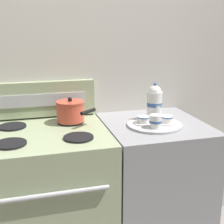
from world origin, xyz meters
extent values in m
cube|color=beige|center=(0.00, 0.36, 1.10)|extent=(6.00, 0.05, 2.20)
cube|color=#9EAD84|center=(-0.32, 0.00, 0.47)|extent=(0.74, 0.66, 0.94)
cylinder|color=silver|center=(-0.32, -0.35, 0.73)|extent=(0.59, 0.02, 0.02)
cylinder|color=black|center=(-0.49, 0.15, 0.94)|extent=(0.17, 0.17, 0.01)
cylinder|color=black|center=(-0.14, 0.15, 0.94)|extent=(0.17, 0.17, 0.01)
cylinder|color=black|center=(-0.49, -0.15, 0.94)|extent=(0.17, 0.17, 0.01)
cylinder|color=black|center=(-0.14, -0.15, 0.94)|extent=(0.17, 0.17, 0.01)
cube|color=#9EAD84|center=(-0.32, 0.31, 1.07)|extent=(0.73, 0.05, 0.23)
cube|color=#B7B7BC|center=(-0.32, 0.28, 1.07)|extent=(0.59, 0.01, 0.08)
cube|color=#939399|center=(0.38, 0.00, 0.47)|extent=(0.62, 0.66, 0.94)
cylinder|color=#D14C38|center=(-0.14, 0.15, 1.01)|extent=(0.17, 0.17, 0.12)
cylinder|color=#D14C38|center=(-0.14, 0.15, 1.08)|extent=(0.18, 0.18, 0.01)
sphere|color=black|center=(-0.14, 0.15, 1.09)|extent=(0.03, 0.03, 0.03)
cylinder|color=black|center=(-0.05, 0.03, 1.04)|extent=(0.11, 0.09, 0.02)
cylinder|color=#B2B2B7|center=(0.35, -0.05, 0.95)|extent=(0.34, 0.34, 0.01)
cylinder|color=white|center=(0.39, 0.05, 1.04)|extent=(0.10, 0.10, 0.18)
cylinder|color=#38609E|center=(0.39, 0.05, 1.05)|extent=(0.10, 0.10, 0.03)
sphere|color=white|center=(0.39, 0.05, 1.13)|extent=(0.08, 0.08, 0.08)
sphere|color=#38609E|center=(0.39, 0.05, 1.18)|extent=(0.02, 0.02, 0.02)
cone|color=white|center=(0.39, -0.02, 1.05)|extent=(0.03, 0.07, 0.06)
cylinder|color=white|center=(0.43, -0.06, 0.96)|extent=(0.12, 0.12, 0.01)
cylinder|color=white|center=(0.43, -0.06, 0.98)|extent=(0.08, 0.08, 0.04)
cylinder|color=#38609E|center=(0.43, -0.06, 0.99)|extent=(0.08, 0.08, 0.01)
cylinder|color=white|center=(0.29, -0.03, 0.96)|extent=(0.12, 0.12, 0.01)
cylinder|color=white|center=(0.29, -0.03, 0.98)|extent=(0.08, 0.08, 0.04)
cylinder|color=#38609E|center=(0.29, -0.03, 0.99)|extent=(0.08, 0.08, 0.01)
cylinder|color=white|center=(0.32, -0.13, 0.99)|extent=(0.07, 0.07, 0.08)
cylinder|color=#38609E|center=(0.32, -0.13, 0.99)|extent=(0.07, 0.07, 0.01)
camera|label=1|loc=(-0.39, -1.75, 1.53)|focal=50.00mm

